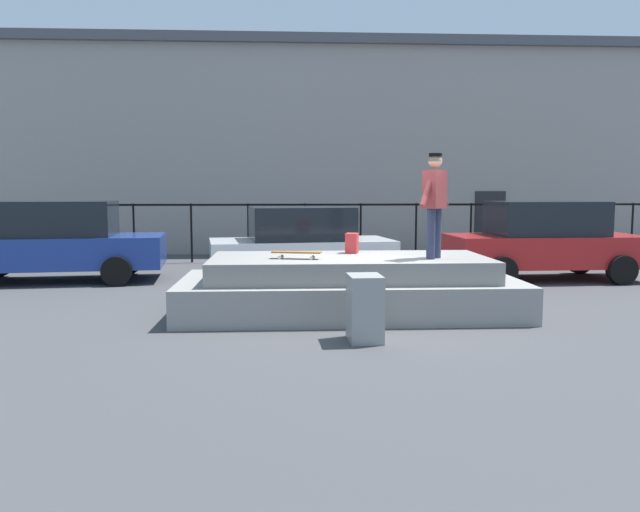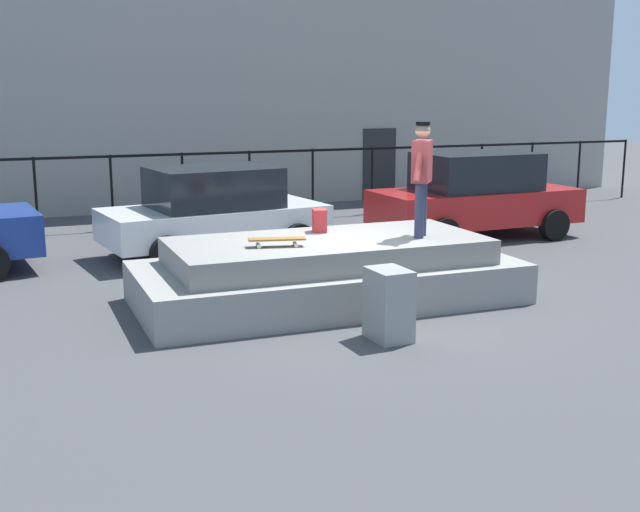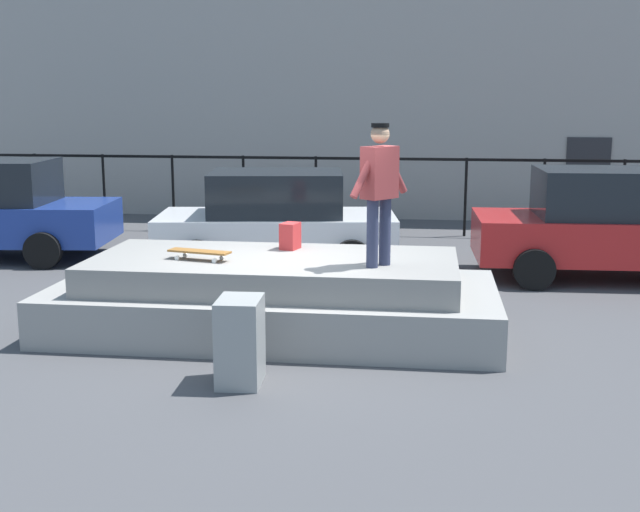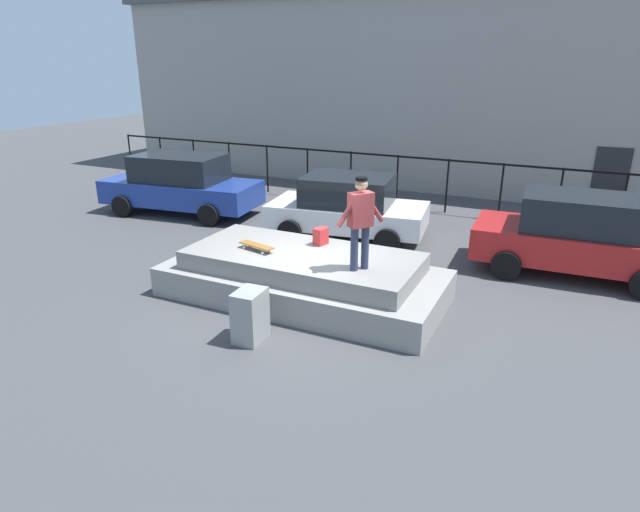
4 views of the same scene
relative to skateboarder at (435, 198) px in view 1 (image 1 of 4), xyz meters
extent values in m
plane|color=#424244|center=(-1.04, 0.10, -1.92)|extent=(60.00, 60.00, 0.00)
cube|color=gray|center=(-1.34, 0.36, -1.63)|extent=(5.58, 2.56, 0.58)
cube|color=gray|center=(-1.34, 0.36, -1.15)|extent=(4.57, 2.10, 0.36)
cylinder|color=#2D334C|center=(0.07, 0.09, -0.57)|extent=(0.14, 0.14, 0.81)
cylinder|color=#2D334C|center=(-0.07, -0.09, -0.57)|extent=(0.14, 0.14, 0.81)
cube|color=maroon|center=(0.00, 0.00, 0.14)|extent=(0.45, 0.48, 0.61)
cylinder|color=maroon|center=(0.16, 0.20, 0.14)|extent=(0.34, 0.39, 0.56)
cylinder|color=maroon|center=(-0.16, -0.20, 0.14)|extent=(0.34, 0.39, 0.56)
sphere|color=tan|center=(0.00, 0.00, 0.59)|extent=(0.22, 0.22, 0.22)
cylinder|color=black|center=(0.00, 0.00, 0.69)|extent=(0.29, 0.29, 0.05)
cube|color=brown|center=(-2.22, 0.07, -0.87)|extent=(0.82, 0.38, 0.02)
cylinder|color=silver|center=(-2.44, 0.23, -0.95)|extent=(0.06, 0.04, 0.06)
cylinder|color=silver|center=(-2.49, 0.03, -0.95)|extent=(0.06, 0.04, 0.06)
cylinder|color=silver|center=(-1.94, 0.11, -0.95)|extent=(0.06, 0.04, 0.06)
cylinder|color=silver|center=(-1.99, -0.09, -0.95)|extent=(0.06, 0.04, 0.06)
cube|color=red|center=(-1.23, 0.95, -0.80)|extent=(0.26, 0.32, 0.35)
cube|color=navy|center=(-7.58, 4.34, -1.25)|extent=(4.97, 2.39, 0.70)
cube|color=black|center=(-7.58, 4.34, -0.51)|extent=(2.80, 1.93, 0.78)
cylinder|color=black|center=(-6.21, 5.46, -1.60)|extent=(0.66, 0.29, 0.64)
cylinder|color=black|center=(-6.00, 3.55, -1.60)|extent=(0.66, 0.29, 0.64)
cube|color=white|center=(-2.03, 4.30, -1.30)|extent=(4.32, 2.46, 0.60)
cube|color=black|center=(-2.03, 4.30, -0.63)|extent=(2.46, 1.98, 0.74)
cylinder|color=black|center=(-3.43, 5.10, -1.60)|extent=(0.66, 0.31, 0.64)
cylinder|color=black|center=(-3.16, 3.16, -1.60)|extent=(0.66, 0.31, 0.64)
cylinder|color=black|center=(-0.91, 5.45, -1.60)|extent=(0.66, 0.31, 0.64)
cylinder|color=black|center=(-0.64, 3.51, -1.60)|extent=(0.66, 0.31, 0.64)
cube|color=#B21E1E|center=(3.52, 4.04, -1.25)|extent=(4.38, 1.98, 0.70)
cube|color=black|center=(3.52, 4.04, -0.51)|extent=(2.43, 1.69, 0.77)
cylinder|color=black|center=(2.15, 4.93, -1.60)|extent=(0.65, 0.24, 0.64)
cylinder|color=black|center=(2.22, 3.06, -1.60)|extent=(0.65, 0.24, 0.64)
cylinder|color=black|center=(4.83, 5.02, -1.60)|extent=(0.65, 0.24, 0.64)
cylinder|color=black|center=(4.89, 3.15, -1.60)|extent=(0.65, 0.24, 0.64)
cube|color=gray|center=(-1.32, -1.63, -1.47)|extent=(0.47, 0.62, 0.91)
cylinder|color=black|center=(-9.84, 7.91, -1.08)|extent=(0.06, 0.06, 1.67)
cylinder|color=black|center=(-8.24, 7.91, -1.08)|extent=(0.06, 0.06, 1.67)
cylinder|color=black|center=(-6.64, 7.91, -1.08)|extent=(0.06, 0.06, 1.67)
cylinder|color=black|center=(-5.04, 7.91, -1.08)|extent=(0.06, 0.06, 1.67)
cylinder|color=black|center=(-3.44, 7.91, -1.08)|extent=(0.06, 0.06, 1.67)
cylinder|color=black|center=(-1.84, 7.91, -1.08)|extent=(0.06, 0.06, 1.67)
cylinder|color=black|center=(-0.24, 7.91, -1.08)|extent=(0.06, 0.06, 1.67)
cylinder|color=black|center=(1.36, 7.91, -1.08)|extent=(0.06, 0.06, 1.67)
cylinder|color=black|center=(2.96, 7.91, -1.08)|extent=(0.06, 0.06, 1.67)
cylinder|color=black|center=(4.56, 7.91, -1.08)|extent=(0.06, 0.06, 1.67)
cylinder|color=black|center=(6.16, 7.91, -1.08)|extent=(0.06, 0.06, 1.67)
cylinder|color=black|center=(7.76, 7.91, -1.08)|extent=(0.06, 0.06, 1.67)
cube|color=black|center=(-1.04, 7.91, -0.29)|extent=(24.00, 0.04, 0.06)
cube|color=gray|center=(-1.04, 14.34, 1.37)|extent=(26.45, 8.34, 6.58)
cube|color=#4C4C51|center=(-1.04, 14.34, 4.81)|extent=(26.98, 8.76, 0.30)
cube|color=#262628|center=(4.25, 10.16, -0.92)|extent=(1.00, 0.06, 2.00)
camera|label=1|loc=(-2.39, -10.05, 0.14)|focal=35.48mm
camera|label=2|loc=(-5.71, -10.33, 1.19)|focal=45.11mm
camera|label=3|loc=(0.56, -9.54, 1.02)|focal=45.82mm
camera|label=4|loc=(3.31, -8.58, 2.65)|focal=30.51mm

